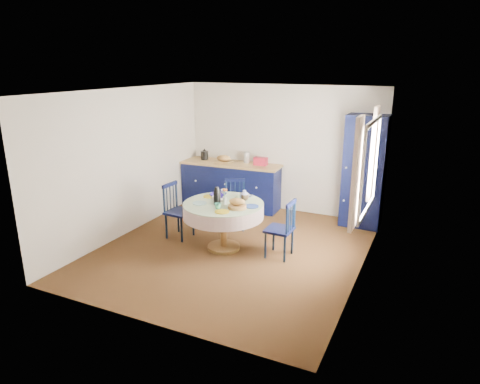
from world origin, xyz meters
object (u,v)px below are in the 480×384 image
(kitchen_counter, at_px, (231,184))
(chair_left, at_px, (177,210))
(pantry_cabinet, at_px, (364,172))
(mug_c, at_px, (245,197))
(mug_b, at_px, (218,206))
(cobalt_bowl, at_px, (218,195))
(chair_far, at_px, (235,204))
(mug_d, at_px, (224,192))
(chair_right, at_px, (282,229))
(mug_a, at_px, (215,199))
(dining_table, at_px, (224,211))

(kitchen_counter, xyz_separation_m, chair_left, (-0.10, -1.87, -0.00))
(pantry_cabinet, bearing_deg, chair_left, -145.14)
(chair_left, xyz_separation_m, mug_c, (1.19, 0.17, 0.34))
(chair_left, xyz_separation_m, mug_b, (1.00, -0.41, 0.34))
(kitchen_counter, bearing_deg, cobalt_bowl, -73.24)
(chair_far, relative_size, mug_d, 8.35)
(pantry_cabinet, xyz_separation_m, chair_right, (-0.86, -1.92, -0.55))
(kitchen_counter, distance_m, mug_a, 2.11)
(pantry_cabinet, distance_m, chair_far, 2.40)
(mug_a, xyz_separation_m, mug_d, (-0.03, 0.36, 0.01))
(dining_table, distance_m, mug_d, 0.46)
(mug_a, relative_size, mug_c, 0.89)
(chair_right, distance_m, mug_d, 1.22)
(pantry_cabinet, distance_m, cobalt_bowl, 2.71)
(chair_far, bearing_deg, pantry_cabinet, 6.09)
(mug_c, height_order, mug_d, same)
(kitchen_counter, bearing_deg, mug_a, -73.68)
(pantry_cabinet, relative_size, mug_a, 18.20)
(kitchen_counter, relative_size, cobalt_bowl, 8.10)
(mug_c, xyz_separation_m, cobalt_bowl, (-0.46, -0.04, -0.02))
(dining_table, relative_size, mug_b, 12.73)
(mug_b, relative_size, cobalt_bowl, 0.38)
(kitchen_counter, height_order, chair_right, kitchen_counter)
(chair_left, xyz_separation_m, chair_far, (0.70, 0.80, -0.03))
(chair_right, height_order, mug_b, chair_right)
(pantry_cabinet, relative_size, chair_right, 2.22)
(kitchen_counter, height_order, mug_b, kitchen_counter)
(chair_far, height_order, mug_b, chair_far)
(chair_right, xyz_separation_m, mug_a, (-1.10, -0.08, 0.35))
(cobalt_bowl, bearing_deg, chair_far, 92.41)
(chair_far, bearing_deg, mug_c, -74.59)
(mug_c, bearing_deg, kitchen_counter, 122.47)
(mug_b, bearing_deg, mug_a, 124.19)
(chair_far, distance_m, mug_c, 0.88)
(dining_table, distance_m, chair_right, 0.96)
(chair_left, relative_size, chair_far, 1.06)
(kitchen_counter, bearing_deg, pantry_cabinet, -2.06)
(mug_b, distance_m, cobalt_bowl, 0.60)
(kitchen_counter, height_order, cobalt_bowl, kitchen_counter)
(pantry_cabinet, relative_size, chair_far, 2.28)
(chair_right, bearing_deg, mug_c, -102.95)
(chair_right, height_order, cobalt_bowl, chair_right)
(mug_a, distance_m, mug_b, 0.38)
(mug_a, height_order, mug_b, mug_b)
(pantry_cabinet, xyz_separation_m, chair_far, (-2.05, -1.11, -0.57))
(pantry_cabinet, distance_m, mug_b, 2.91)
(chair_far, bearing_deg, chair_left, -153.37)
(pantry_cabinet, bearing_deg, dining_table, -131.52)
(chair_left, height_order, chair_far, chair_left)
(chair_far, bearing_deg, mug_d, -105.70)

